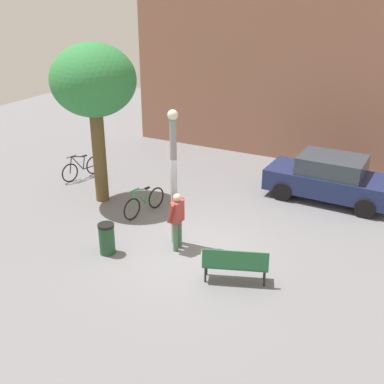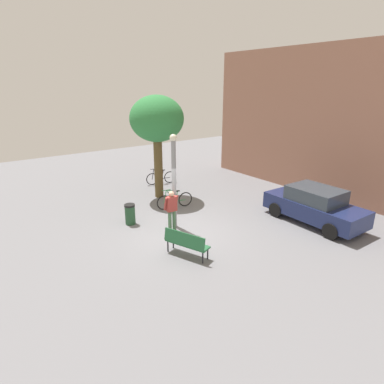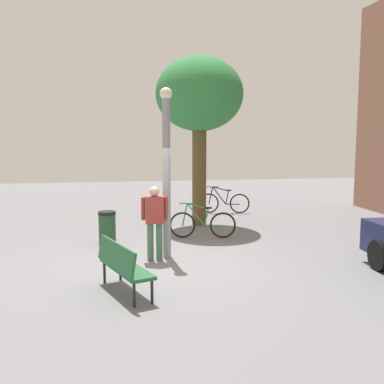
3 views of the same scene
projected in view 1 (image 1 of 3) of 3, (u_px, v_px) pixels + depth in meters
ground_plane at (191, 250)px, 13.41m from camera, size 36.00×36.00×0.00m
building_facade at (299, 64)px, 19.57m from camera, size 14.01×2.00×7.53m
lamppost at (174, 174)px, 12.99m from camera, size 0.28×0.28×3.84m
person_by_lamppost at (177, 218)px, 13.08m from camera, size 0.30×0.60×1.67m
park_bench at (235, 263)px, 11.77m from camera, size 1.66×1.00×0.92m
plaza_tree at (94, 83)px, 14.96m from camera, size 2.66×2.66×5.17m
bicycle_black at (82, 168)px, 18.21m from camera, size 0.48×1.77×0.97m
bicycle_green at (144, 203)px, 15.38m from camera, size 0.40×1.79×0.97m
parked_car_navy at (330, 178)px, 16.21m from camera, size 4.25×1.92×1.55m
trash_bin at (107, 239)px, 13.10m from camera, size 0.45×0.45×0.88m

